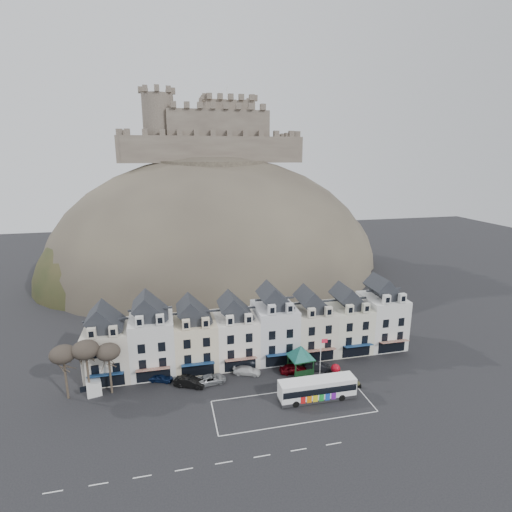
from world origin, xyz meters
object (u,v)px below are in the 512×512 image
at_px(flagpole, 321,357).
at_px(white_van, 93,383).
at_px(bus_shelter, 301,352).
at_px(car_silver, 210,379).
at_px(red_buoy, 336,369).
at_px(car_charcoal, 318,367).
at_px(car_white, 247,370).
at_px(bus, 317,388).
at_px(car_black, 190,382).
at_px(car_maroon, 293,369).
at_px(car_navy, 160,377).

bearing_deg(flagpole, white_van, 170.46).
distance_m(bus_shelter, car_silver, 14.78).
xyz_separation_m(red_buoy, car_charcoal, (-2.29, 1.85, -0.24)).
xyz_separation_m(bus_shelter, flagpole, (2.12, -3.20, 0.54)).
bearing_deg(car_white, bus, -115.12).
height_order(bus, flagpole, flagpole).
xyz_separation_m(bus, car_white, (-8.42, 8.86, -1.10)).
height_order(bus, car_silver, bus).
bearing_deg(bus, car_black, 157.66).
distance_m(car_silver, car_charcoal, 17.47).
bearing_deg(bus_shelter, white_van, 170.21).
bearing_deg(car_white, white_van, 108.90).
relative_size(bus_shelter, car_silver, 1.54).
bearing_deg(car_maroon, bus, -167.45).
xyz_separation_m(red_buoy, white_van, (-37.04, 4.35, 0.14)).
xyz_separation_m(white_van, car_navy, (9.79, 0.00, -0.41)).
bearing_deg(white_van, car_navy, -13.37).
bearing_deg(car_maroon, flagpole, -131.59).
distance_m(white_van, car_navy, 9.80).
bearing_deg(car_white, car_charcoal, -76.17).
bearing_deg(red_buoy, car_charcoal, 141.10).
height_order(bus, car_maroon, bus).
bearing_deg(white_van, bus, -30.62).
xyz_separation_m(flagpole, car_black, (-19.73, 3.20, -3.42)).
relative_size(bus, flagpole, 1.51).
height_order(flagpole, car_maroon, flagpole).
xyz_separation_m(car_navy, car_maroon, (20.80, -2.32, 0.09)).
bearing_deg(car_charcoal, white_van, 102.07).
bearing_deg(car_charcoal, bus, 173.60).
xyz_separation_m(flagpole, car_silver, (-16.60, 3.36, -3.53)).
height_order(flagpole, car_silver, flagpole).
bearing_deg(car_navy, red_buoy, -78.17).
height_order(car_silver, car_charcoal, car_charcoal).
bearing_deg(red_buoy, car_maroon, 162.51).
relative_size(flagpole, car_silver, 1.53).
bearing_deg(car_navy, car_black, -98.97).
relative_size(car_navy, car_charcoal, 0.92).
xyz_separation_m(red_buoy, car_silver, (-19.77, 2.02, -0.24)).
xyz_separation_m(car_black, car_maroon, (16.45, 0.18, -0.05)).
distance_m(bus, red_buoy, 7.71).
distance_m(bus_shelter, white_van, 31.96).
relative_size(bus_shelter, white_van, 1.49).
distance_m(flagpole, car_navy, 25.00).
bearing_deg(flagpole, car_charcoal, 74.70).
bearing_deg(car_charcoal, bus_shelter, 106.18).
distance_m(bus, bus_shelter, 7.59).
height_order(white_van, car_maroon, white_van).
relative_size(flagpole, car_charcoal, 1.78).
relative_size(car_navy, car_black, 0.80).
xyz_separation_m(car_black, car_silver, (3.13, 0.17, -0.10)).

